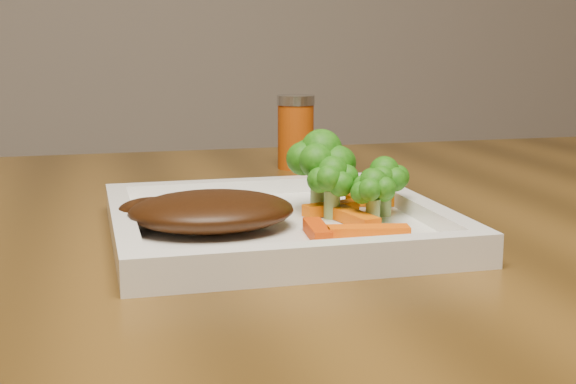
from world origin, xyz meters
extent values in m
cube|color=white|center=(-0.28, -0.05, 0.76)|extent=(0.27, 0.27, 0.01)
ellipsoid|color=#351908|center=(-0.33, -0.06, 0.78)|extent=(0.14, 0.11, 0.03)
cube|color=#F95904|center=(-0.22, -0.12, 0.77)|extent=(0.06, 0.03, 0.01)
cube|color=#D13803|center=(-0.26, -0.11, 0.77)|extent=(0.02, 0.05, 0.01)
cube|color=#E46303|center=(-0.18, 0.00, 0.77)|extent=(0.05, 0.03, 0.01)
cube|color=#E85D03|center=(-0.22, -0.07, 0.77)|extent=(0.03, 0.06, 0.01)
cube|color=#FF6604|center=(-0.22, -0.03, 0.77)|extent=(0.05, 0.03, 0.01)
cylinder|color=#A64009|center=(-0.17, 0.28, 0.80)|extent=(0.05, 0.05, 0.09)
camera|label=1|loc=(-0.43, -0.68, 0.92)|focal=50.00mm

